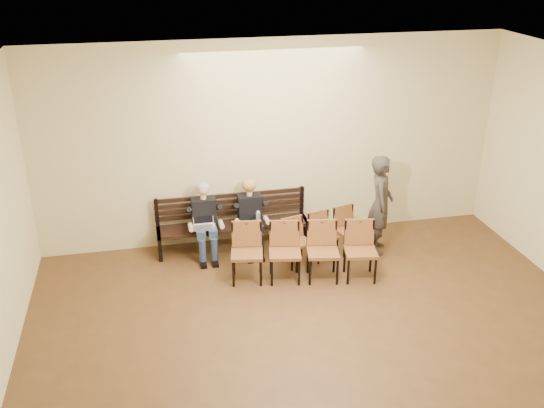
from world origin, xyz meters
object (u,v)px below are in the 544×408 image
at_px(water_bottle, 258,224).
at_px(chair_row_back, 304,253).
at_px(passerby, 381,197).
at_px(bench, 234,236).
at_px(chair_row_front, 323,236).
at_px(seated_woman, 251,219).
at_px(seated_man, 205,222).
at_px(laptop, 204,228).
at_px(bag, 318,229).

height_order(water_bottle, chair_row_back, chair_row_back).
bearing_deg(passerby, chair_row_back, 133.99).
height_order(bench, chair_row_front, chair_row_front).
distance_m(seated_woman, passerby, 2.21).
xyz_separation_m(bench, seated_man, (-0.49, -0.12, 0.38)).
distance_m(passerby, chair_row_front, 1.16).
distance_m(water_bottle, chair_row_back, 1.08).
bearing_deg(seated_woman, seated_man, 180.00).
xyz_separation_m(bench, seated_woman, (0.29, -0.12, 0.35)).
relative_size(laptop, chair_row_front, 0.24).
relative_size(bench, water_bottle, 10.61).
distance_m(seated_woman, chair_row_back, 1.30).
bearing_deg(laptop, chair_row_front, 0.35).
xyz_separation_m(water_bottle, chair_row_front, (1.04, -0.32, -0.18)).
bearing_deg(chair_row_back, passerby, 34.05).
bearing_deg(chair_row_back, chair_row_front, 60.90).
xyz_separation_m(bag, chair_row_back, (-0.63, -1.36, 0.31)).
bearing_deg(chair_row_front, seated_woman, 140.20).
xyz_separation_m(laptop, chair_row_back, (1.43, -0.98, -0.11)).
height_order(seated_woman, chair_row_back, seated_woman).
height_order(bench, seated_woman, seated_woman).
bearing_deg(chair_row_back, bag, 75.28).
bearing_deg(bag, water_bottle, -159.63).
bearing_deg(bench, seated_man, -166.21).
height_order(seated_woman, bag, seated_woman).
xyz_separation_m(seated_man, chair_row_front, (1.90, -0.53, -0.21)).
bearing_deg(passerby, seated_woman, 97.37).
distance_m(seated_man, chair_row_back, 1.81).
bearing_deg(laptop, seated_woman, 22.53).
bearing_deg(laptop, water_bottle, 7.74).
distance_m(seated_man, seated_woman, 0.78).
bearing_deg(chair_row_front, seated_man, 149.85).
xyz_separation_m(seated_woman, water_bottle, (0.09, -0.21, 0.00)).
bearing_deg(water_bottle, seated_woman, 111.72).
xyz_separation_m(laptop, passerby, (2.92, -0.32, 0.41)).
xyz_separation_m(seated_woman, bag, (1.26, 0.22, -0.42)).
bearing_deg(seated_man, chair_row_front, -15.59).
bearing_deg(bag, passerby, -39.11).
relative_size(chair_row_front, chair_row_back, 0.62).
xyz_separation_m(laptop, bag, (2.06, 0.38, -0.42)).
relative_size(bag, chair_row_back, 0.18).
distance_m(bench, water_bottle, 0.61).
xyz_separation_m(seated_man, chair_row_back, (1.40, -1.14, -0.14)).
bearing_deg(seated_woman, chair_row_front, -25.24).
bearing_deg(water_bottle, bag, 20.37).
distance_m(water_bottle, passerby, 2.09).
bearing_deg(chair_row_back, seated_woman, 128.91).
relative_size(seated_man, laptop, 3.53).
xyz_separation_m(seated_man, seated_woman, (0.78, 0.00, -0.03)).
distance_m(bench, passerby, 2.59).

